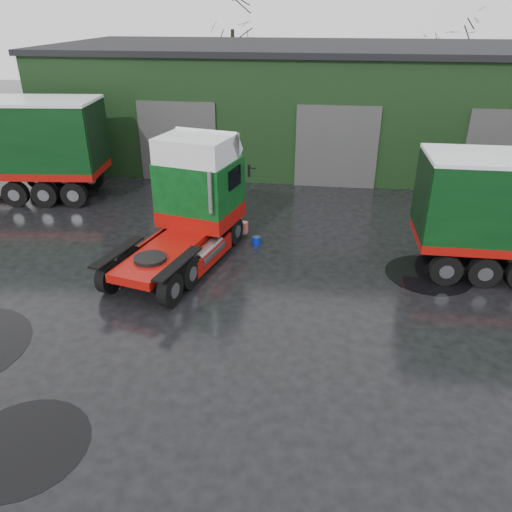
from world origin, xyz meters
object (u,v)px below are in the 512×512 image
Objects in this scene: warehouse at (337,102)px; hero_tractor at (174,209)px; wash_bucket at (256,241)px; tree_back_a at (233,56)px; tree_back_b at (446,73)px.

warehouse reaches higher than hero_tractor.
hero_tractor is 20.69× the size of wash_bucket.
hero_tractor is 0.72× the size of tree_back_a.
hero_tractor is 28.87m from tree_back_b.
warehouse is 12.90m from tree_back_a.
warehouse is 4.76× the size of hero_tractor.
hero_tractor is at bearing -140.09° from wash_bucket.
wash_bucket is at bearing -77.81° from tree_back_a.
tree_back_a reaches higher than warehouse.
tree_back_b reaches higher than hero_tractor.
warehouse is 16.46m from hero_tractor.
tree_back_a is (-8.00, 10.00, 1.59)m from warehouse.
wash_bucket is at bearing -102.38° from warehouse.
wash_bucket is 24.39m from tree_back_a.
wash_bucket is (-2.94, -13.41, -3.00)m from warehouse.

